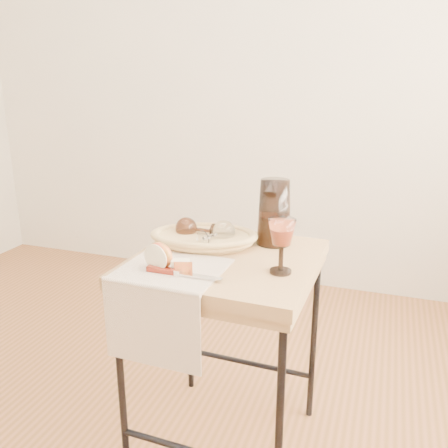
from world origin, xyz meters
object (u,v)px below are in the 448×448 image
at_px(side_table, 226,355).
at_px(apple_half, 160,256).
at_px(table_knife, 181,272).
at_px(goblet_lying_b, 215,234).
at_px(goblet_lying_a, 198,229).
at_px(pitcher, 274,212).
at_px(bread_basket, 204,239).
at_px(wine_goblet, 281,246).
at_px(tea_towel, 172,269).

height_order(side_table, apple_half, apple_half).
bearing_deg(table_knife, goblet_lying_b, 87.83).
xyz_separation_m(goblet_lying_a, table_knife, (0.07, -0.30, -0.04)).
bearing_deg(pitcher, goblet_lying_a, -165.87).
xyz_separation_m(apple_half, table_knife, (0.08, -0.03, -0.03)).
bearing_deg(bread_basket, apple_half, -111.42).
xyz_separation_m(goblet_lying_a, wine_goblet, (0.34, -0.17, 0.04)).
relative_size(tea_towel, wine_goblet, 1.81).
xyz_separation_m(goblet_lying_b, table_knife, (-0.01, -0.27, -0.04)).
bearing_deg(pitcher, goblet_lying_b, -150.24).
relative_size(tea_towel, bread_basket, 0.93).
xyz_separation_m(pitcher, table_knife, (-0.19, -0.39, -0.10)).
bearing_deg(goblet_lying_b, pitcher, -33.16).
bearing_deg(wine_goblet, pitcher, 108.31).
bearing_deg(bread_basket, table_knife, -94.22).
bearing_deg(apple_half, wine_goblet, 28.48).
relative_size(pitcher, apple_half, 2.99).
xyz_separation_m(side_table, apple_half, (-0.15, -0.18, 0.42)).
distance_m(goblet_lying_a, apple_half, 0.27).
distance_m(goblet_lying_a, wine_goblet, 0.38).
distance_m(tea_towel, table_knife, 0.06).
bearing_deg(apple_half, goblet_lying_b, 80.86).
distance_m(side_table, goblet_lying_b, 0.44).
height_order(bread_basket, pitcher, pitcher).
distance_m(side_table, table_knife, 0.45).
relative_size(goblet_lying_a, wine_goblet, 0.74).
distance_m(bread_basket, wine_goblet, 0.35).
bearing_deg(goblet_lying_b, apple_half, -178.44).
xyz_separation_m(bread_basket, table_knife, (0.04, -0.29, -0.01)).
bearing_deg(side_table, goblet_lying_b, 134.99).
bearing_deg(tea_towel, wine_goblet, 17.30).
xyz_separation_m(wine_goblet, table_knife, (-0.27, -0.13, -0.07)).
bearing_deg(wine_goblet, apple_half, -163.82).
distance_m(bread_basket, goblet_lying_a, 0.04).
bearing_deg(table_knife, apple_half, 160.91).
xyz_separation_m(bread_basket, goblet_lying_b, (0.05, -0.02, 0.03)).
bearing_deg(goblet_lying_a, table_knife, 104.70).
bearing_deg(side_table, apple_half, -131.31).
distance_m(tea_towel, bread_basket, 0.25).
bearing_deg(bread_basket, wine_goblet, -38.03).
bearing_deg(pitcher, apple_half, -131.39).
bearing_deg(apple_half, side_table, 60.99).
height_order(tea_towel, goblet_lying_b, goblet_lying_b).
bearing_deg(bread_basket, goblet_lying_b, -33.68).
distance_m(bread_basket, table_knife, 0.29).
height_order(side_table, wine_goblet, wine_goblet).
relative_size(apple_half, table_knife, 0.39).
bearing_deg(apple_half, pitcher, 64.99).
xyz_separation_m(tea_towel, wine_goblet, (0.32, 0.09, 0.08)).
bearing_deg(goblet_lying_b, wine_goblet, -93.95).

